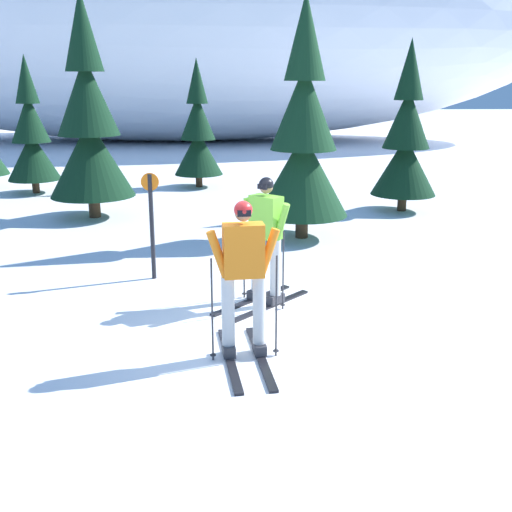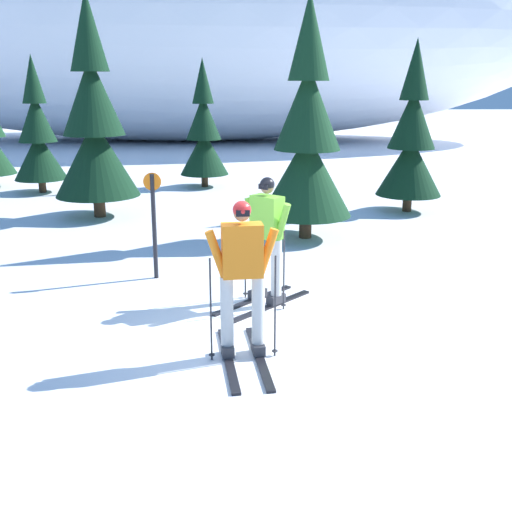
% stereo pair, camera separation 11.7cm
% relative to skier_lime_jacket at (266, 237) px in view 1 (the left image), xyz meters
% --- Properties ---
extents(ground_plane, '(120.00, 120.00, 0.00)m').
position_rel_skier_lime_jacket_xyz_m(ground_plane, '(-0.48, -1.32, -0.97)').
color(ground_plane, white).
extents(skier_lime_jacket, '(1.44, 1.51, 1.82)m').
position_rel_skier_lime_jacket_xyz_m(skier_lime_jacket, '(0.00, 0.00, 0.00)').
color(skier_lime_jacket, black).
rests_on(skier_lime_jacket, ground).
extents(skier_orange_jacket, '(0.83, 1.76, 1.83)m').
position_rel_skier_lime_jacket_xyz_m(skier_orange_jacket, '(-0.32, -1.82, 0.01)').
color(skier_orange_jacket, black).
rests_on(skier_orange_jacket, ground).
extents(pine_tree_left, '(1.45, 1.45, 3.76)m').
position_rel_skier_lime_jacket_xyz_m(pine_tree_left, '(-6.11, 9.17, 0.61)').
color(pine_tree_left, '#47301E').
rests_on(pine_tree_left, ground).
extents(pine_tree_center_left, '(1.93, 1.93, 4.99)m').
position_rel_skier_lime_jacket_xyz_m(pine_tree_center_left, '(-3.74, 5.90, 1.12)').
color(pine_tree_center_left, '#47301E').
rests_on(pine_tree_center_left, ground).
extents(pine_tree_center_right, '(1.43, 1.43, 3.70)m').
position_rel_skier_lime_jacket_xyz_m(pine_tree_center_right, '(-1.57, 10.11, 0.58)').
color(pine_tree_center_right, '#47301E').
rests_on(pine_tree_center_right, ground).
extents(pine_tree_right, '(1.81, 1.81, 4.70)m').
position_rel_skier_lime_jacket_xyz_m(pine_tree_right, '(0.89, 3.83, 1.00)').
color(pine_tree_right, '#47301E').
rests_on(pine_tree_right, ground).
extents(pine_tree_far_right, '(1.55, 1.55, 4.03)m').
position_rel_skier_lime_jacket_xyz_m(pine_tree_far_right, '(3.60, 6.44, 0.72)').
color(pine_tree_far_right, '#47301E').
rests_on(pine_tree_far_right, ground).
extents(snow_ridge_background, '(40.02, 14.98, 11.82)m').
position_rel_skier_lime_jacket_xyz_m(snow_ridge_background, '(-3.70, 24.79, 4.94)').
color(snow_ridge_background, white).
rests_on(snow_ridge_background, ground).
extents(trail_marker_post, '(0.28, 0.07, 1.71)m').
position_rel_skier_lime_jacket_xyz_m(trail_marker_post, '(-1.75, 1.18, -0.01)').
color(trail_marker_post, black).
rests_on(trail_marker_post, ground).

